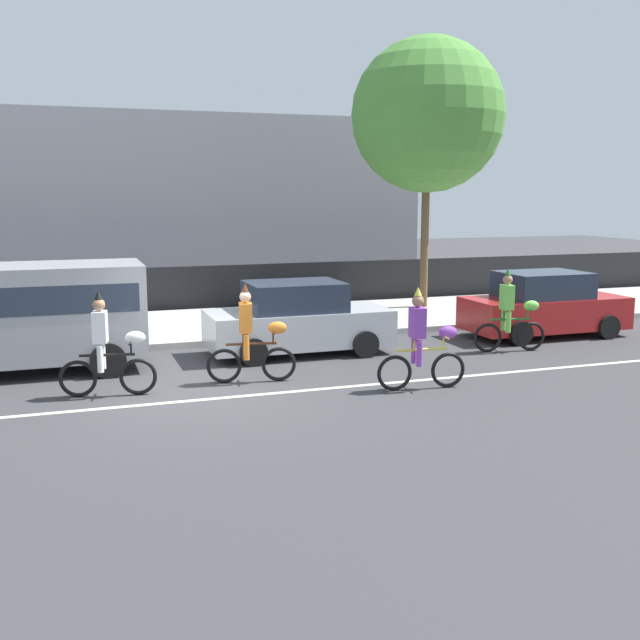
{
  "coord_description": "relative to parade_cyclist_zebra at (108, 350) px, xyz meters",
  "views": [
    {
      "loc": [
        -2.11,
        -13.23,
        3.61
      ],
      "look_at": [
        2.85,
        1.2,
        1.0
      ],
      "focal_mm": 42.0,
      "sensor_mm": 36.0,
      "label": 1
    }
  ],
  "objects": [
    {
      "name": "ground_plane",
      "position": [
        1.45,
        -0.31,
        -0.84
      ],
      "size": [
        80.0,
        80.0,
        0.0
      ],
      "primitive_type": "plane",
      "color": "#38383A"
    },
    {
      "name": "road_centre_line",
      "position": [
        1.45,
        -0.81,
        -0.84
      ],
      "size": [
        36.0,
        0.14,
        0.01
      ],
      "primitive_type": "cube",
      "color": "beige",
      "rests_on": "ground"
    },
    {
      "name": "sidewalk_curb",
      "position": [
        1.45,
        6.19,
        -0.77
      ],
      "size": [
        60.0,
        5.0,
        0.15
      ],
      "primitive_type": "cube",
      "color": "#ADAAA3",
      "rests_on": "ground"
    },
    {
      "name": "fence_line",
      "position": [
        1.45,
        9.09,
        -0.14
      ],
      "size": [
        40.0,
        0.08,
        1.4
      ],
      "primitive_type": "cube",
      "color": "black",
      "rests_on": "ground"
    },
    {
      "name": "building_backdrop",
      "position": [
        -1.16,
        17.69,
        2.39
      ],
      "size": [
        28.0,
        8.0,
        6.45
      ],
      "primitive_type": "cube",
      "color": "#99939E",
      "rests_on": "ground"
    },
    {
      "name": "parade_cyclist_zebra",
      "position": [
        0.0,
        0.0,
        0.0
      ],
      "size": [
        1.7,
        0.54,
        1.92
      ],
      "color": "black",
      "rests_on": "ground"
    },
    {
      "name": "parade_cyclist_orange",
      "position": [
        2.67,
        0.14,
        0.0
      ],
      "size": [
        1.7,
        0.54,
        1.92
      ],
      "color": "black",
      "rests_on": "ground"
    },
    {
      "name": "parade_cyclist_purple",
      "position": [
        5.52,
        -1.4,
        0.0
      ],
      "size": [
        1.72,
        0.5,
        1.92
      ],
      "color": "black",
      "rests_on": "ground"
    },
    {
      "name": "parade_cyclist_lime",
      "position": [
        8.94,
        0.96,
        0.0
      ],
      "size": [
        1.71,
        0.53,
        1.92
      ],
      "color": "black",
      "rests_on": "ground"
    },
    {
      "name": "parked_van_grey",
      "position": [
        -1.56,
        2.39,
        0.44
      ],
      "size": [
        5.0,
        2.22,
        2.18
      ],
      "color": "#99999E",
      "rests_on": "ground"
    },
    {
      "name": "parked_car_red",
      "position": [
        10.78,
        2.29,
        -0.06
      ],
      "size": [
        4.1,
        1.92,
        1.64
      ],
      "color": "#AD1E1E",
      "rests_on": "ground"
    },
    {
      "name": "parked_car_silver",
      "position": [
        4.25,
        2.3,
        -0.06
      ],
      "size": [
        4.1,
        1.92,
        1.64
      ],
      "color": "#B7BABF",
      "rests_on": "ground"
    },
    {
      "name": "street_tree_far_corner",
      "position": [
        9.73,
        6.91,
        5.0
      ],
      "size": [
        4.53,
        4.53,
        7.96
      ],
      "color": "brown",
      "rests_on": "sidewalk_curb"
    }
  ]
}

